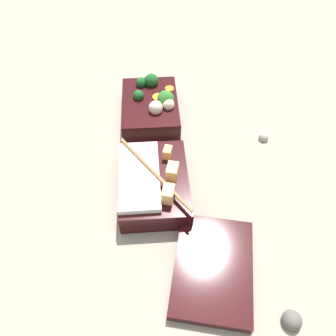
% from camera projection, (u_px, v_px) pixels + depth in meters
% --- Properties ---
extents(ground_plane, '(3.00, 3.00, 0.00)m').
position_uv_depth(ground_plane, '(151.00, 145.00, 0.76)').
color(ground_plane, gray).
extents(bento_tray_vegetable, '(0.19, 0.13, 0.08)m').
position_uv_depth(bento_tray_vegetable, '(151.00, 106.00, 0.81)').
color(bento_tray_vegetable, black).
rests_on(bento_tray_vegetable, ground_plane).
extents(bento_tray_rice, '(0.19, 0.14, 0.08)m').
position_uv_depth(bento_tray_rice, '(152.00, 183.00, 0.65)').
color(bento_tray_rice, black).
rests_on(bento_tray_rice, ground_plane).
extents(bento_lid, '(0.21, 0.17, 0.02)m').
position_uv_depth(bento_lid, '(212.00, 268.00, 0.56)').
color(bento_lid, black).
rests_on(bento_lid, ground_plane).
extents(pebble_0, '(0.02, 0.02, 0.02)m').
position_uv_depth(pebble_0, '(262.00, 137.00, 0.77)').
color(pebble_0, gray).
rests_on(pebble_0, ground_plane).
extents(pebble_1, '(0.03, 0.03, 0.03)m').
position_uv_depth(pebble_1, '(290.00, 320.00, 0.51)').
color(pebble_1, '#595651').
rests_on(pebble_1, ground_plane).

